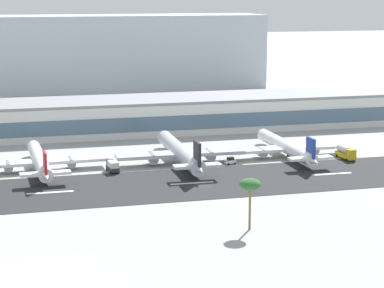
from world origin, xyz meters
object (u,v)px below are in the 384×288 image
Objects in this scene: service_baggage_tug_2 at (230,161)px; airliner_black_tail_gate_1 at (181,153)px; airliner_navy_tail_gate_2 at (288,148)px; terminal_building at (139,115)px; airliner_red_tail_gate_0 at (40,162)px; service_fuel_truck_1 at (346,153)px; palm_tree_0 at (250,185)px; distant_hotel_block at (123,52)px; service_box_truck_0 at (113,166)px.

airliner_black_tail_gate_1 is at bearing 155.73° from service_baggage_tug_2.
airliner_black_tail_gate_1 is at bearing 90.25° from airliner_navy_tail_gate_2.
terminal_building is 65.48m from airliner_red_tail_gate_0.
service_fuel_truck_1 is (16.63, -6.31, -1.02)m from airliner_navy_tail_gate_2.
service_baggage_tug_2 is at bearing 76.67° from palm_tree_0.
service_baggage_tug_2 is at bearing -73.27° from terminal_building.
terminal_building reaches higher than service_baggage_tug_2.
airliner_black_tail_gate_1 is at bearing -93.35° from distant_hotel_block.
palm_tree_0 is (-50.82, -57.44, 7.98)m from service_fuel_truck_1.
airliner_red_tail_gate_0 is at bearing 164.55° from service_baggage_tug_2.
terminal_building reaches higher than service_fuel_truck_1.
distant_hotel_block is at bearing -17.78° from service_box_truck_0.
service_box_truck_0 is 72.43m from service_fuel_truck_1.
terminal_building is 61.37m from service_box_truck_0.
airliner_red_tail_gate_0 is at bearing -99.47° from service_fuel_truck_1.
distant_hotel_block is 17.06× the size of service_fuel_truck_1.
service_fuel_truck_1 is (40.70, -182.30, -17.36)m from distant_hotel_block.
terminal_building is at bearing 96.21° from service_baggage_tug_2.
airliner_navy_tail_gate_2 is at bearing -54.96° from terminal_building.
airliner_black_tail_gate_1 is at bearing -101.44° from service_fuel_truck_1.
airliner_red_tail_gate_0 is (-38.60, -52.79, -3.26)m from terminal_building.
service_baggage_tug_2 is at bearing -103.58° from airliner_black_tail_gate_1.
palm_tree_0 is (-10.11, -239.74, -9.38)m from distant_hotel_block.
airliner_black_tail_gate_1 is (-10.34, -176.74, -15.95)m from distant_hotel_block.
airliner_black_tail_gate_1 is 14.94m from service_baggage_tug_2.
service_box_truck_0 is 35.71m from service_baggage_tug_2.
service_box_truck_0 is (-21.37, -4.28, -1.65)m from airliner_black_tail_gate_1.
terminal_building reaches higher than palm_tree_0.
airliner_navy_tail_gate_2 is at bearing -82.21° from distant_hotel_block.
palm_tree_0 is at bearing -149.52° from airliner_red_tail_gate_0.
airliner_black_tail_gate_1 is 8.23× the size of service_box_truck_0.
palm_tree_0 is at bearing -92.42° from distant_hotel_block.
terminal_building is 54.26m from airliner_black_tail_gate_1.
terminal_building is 124.05m from distant_hotel_block.
airliner_red_tail_gate_0 is at bearing 88.35° from airliner_black_tail_gate_1.
terminal_building is 4.38× the size of airliner_navy_tail_gate_2.
airliner_black_tail_gate_1 reaches higher than service_box_truck_0.
service_fuel_truck_1 is at bearing -96.80° from airliner_red_tail_gate_0.
airliner_black_tail_gate_1 reaches higher than airliner_navy_tail_gate_2.
service_fuel_truck_1 is at bearing -111.78° from airliner_navy_tail_gate_2.
airliner_black_tail_gate_1 is 4.48× the size of palm_tree_0.
terminal_building is at bearing -96.21° from distant_hotel_block.
distant_hotel_block is 2.88× the size of airliner_black_tail_gate_1.
service_fuel_truck_1 is at bearing -13.73° from service_baggage_tug_2.
service_fuel_truck_1 is (51.05, -5.56, -1.41)m from airliner_black_tail_gate_1.
service_box_truck_0 is at bearing 101.49° from airliner_black_tail_gate_1.
airliner_red_tail_gate_0 is 77.04m from palm_tree_0.
palm_tree_0 is at bearing -88.42° from terminal_building.
airliner_black_tail_gate_1 is (2.99, -54.11, -2.79)m from terminal_building.
airliner_navy_tail_gate_2 is (37.41, -53.36, -3.17)m from terminal_building.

